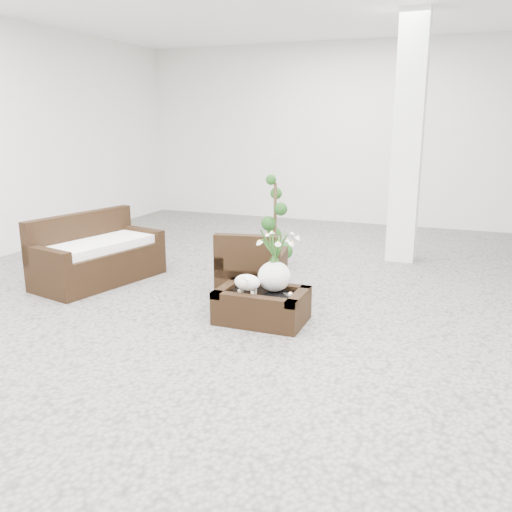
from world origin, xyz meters
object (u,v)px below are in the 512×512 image
(coffee_table, at_px, (262,307))
(armchair, at_px, (252,263))
(loveseat, at_px, (98,249))
(topiary, at_px, (275,223))

(coffee_table, distance_m, armchair, 0.90)
(loveseat, height_order, topiary, topiary)
(armchair, bearing_deg, topiary, -93.29)
(coffee_table, xyz_separation_m, topiary, (-0.56, 2.01, 0.49))
(armchair, xyz_separation_m, loveseat, (-2.04, -0.19, 0.04))
(topiary, bearing_deg, coffee_table, -74.41)
(armchair, height_order, topiary, topiary)
(armchair, height_order, loveseat, loveseat)
(coffee_table, height_order, loveseat, loveseat)
(coffee_table, height_order, armchair, armchair)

